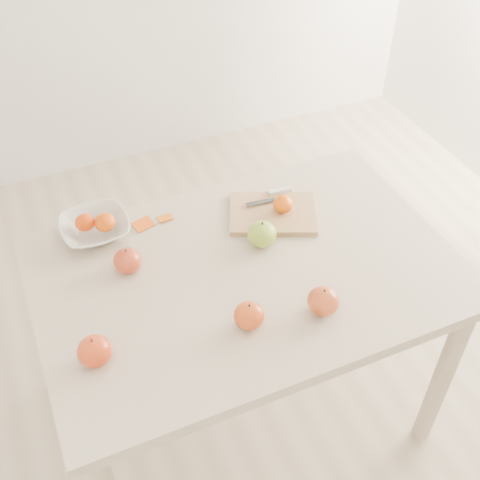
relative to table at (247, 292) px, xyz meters
name	(u,v)px	position (x,y,z in m)	size (l,w,h in m)	color
ground	(245,409)	(0.00, 0.00, -0.65)	(3.50, 3.50, 0.00)	#C6B293
table	(247,292)	(0.00, 0.00, 0.00)	(1.20, 0.80, 0.75)	beige
cutting_board	(273,213)	(0.17, 0.18, 0.11)	(0.27, 0.20, 0.02)	tan
board_tangerine	(283,204)	(0.20, 0.17, 0.14)	(0.06, 0.06, 0.05)	#D84E07
fruit_bowl	(95,228)	(-0.36, 0.32, 0.12)	(0.21, 0.21, 0.05)	silver
bowl_tangerine_near	(85,222)	(-0.39, 0.33, 0.15)	(0.06, 0.06, 0.05)	#CE4007
bowl_tangerine_far	(105,222)	(-0.33, 0.30, 0.15)	(0.06, 0.06, 0.06)	#E25F07
orange_peel_a	(143,225)	(-0.22, 0.30, 0.10)	(0.06, 0.04, 0.00)	#D84F0F
orange_peel_b	(165,218)	(-0.15, 0.30, 0.10)	(0.04, 0.04, 0.00)	#D6620F
paring_knife	(276,193)	(0.22, 0.25, 0.12)	(0.17, 0.05, 0.01)	white
apple_green	(262,234)	(0.08, 0.08, 0.14)	(0.09, 0.09, 0.08)	#68A221
apple_red_d	(95,351)	(-0.47, -0.14, 0.14)	(0.09, 0.09, 0.08)	#8E0D05
apple_red_e	(323,301)	(0.12, -0.22, 0.14)	(0.09, 0.09, 0.08)	#A5251E
apple_red_a	(127,261)	(-0.31, 0.13, 0.14)	(0.08, 0.08, 0.07)	#A71219
apple_red_c	(249,315)	(-0.08, -0.19, 0.14)	(0.08, 0.08, 0.07)	maroon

